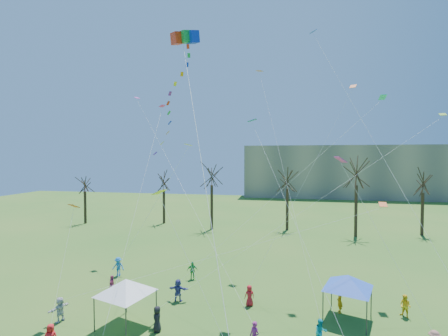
% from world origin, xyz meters
% --- Properties ---
extents(distant_building, '(60.00, 14.00, 15.00)m').
position_xyz_m(distant_building, '(22.00, 82.00, 7.50)').
color(distant_building, gray).
rests_on(distant_building, ground).
extents(bare_tree_row, '(69.03, 9.42, 11.83)m').
position_xyz_m(bare_tree_row, '(2.95, 35.38, 7.45)').
color(bare_tree_row, black).
rests_on(bare_tree_row, ground).
extents(big_box_kite, '(4.17, 7.11, 22.15)m').
position_xyz_m(big_box_kite, '(-4.21, 5.96, 15.47)').
color(big_box_kite, red).
rests_on(big_box_kite, ground).
extents(canopy_tent_white, '(4.24, 4.24, 3.33)m').
position_xyz_m(canopy_tent_white, '(-7.73, 5.23, 2.82)').
color(canopy_tent_white, '#3F3F44').
rests_on(canopy_tent_white, ground).
extents(canopy_tent_blue, '(4.07, 4.07, 3.25)m').
position_xyz_m(canopy_tent_blue, '(7.45, 9.05, 2.75)').
color(canopy_tent_blue, '#3F3F44').
rests_on(canopy_tent_blue, ground).
extents(festival_crowd, '(26.92, 14.73, 1.86)m').
position_xyz_m(festival_crowd, '(-1.31, 6.37, 0.87)').
color(festival_crowd, red).
rests_on(festival_crowd, ground).
extents(small_kites_aloft, '(31.06, 19.54, 33.25)m').
position_xyz_m(small_kites_aloft, '(1.03, 11.65, 13.41)').
color(small_kites_aloft, '#E1480B').
rests_on(small_kites_aloft, ground).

